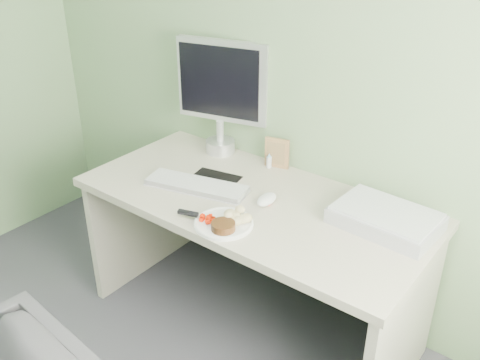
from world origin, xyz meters
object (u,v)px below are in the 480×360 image
Objects in this scene: plate at (224,224)px; monitor at (222,91)px; desk at (252,232)px; scanner at (385,219)px.

plate is 0.80m from monitor.
desk is at bearing 98.49° from plate.
monitor is at bearing 143.69° from desk.
plate is at bearing -63.94° from monitor.
monitor is (-1.00, 0.17, 0.30)m from scanner.
plate is (0.04, -0.25, 0.19)m from desk.
plate is 0.59× the size of scanner.
monitor is at bearing 173.27° from scanner.
plate is 0.42× the size of monitor.
plate is at bearing -140.07° from scanner.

